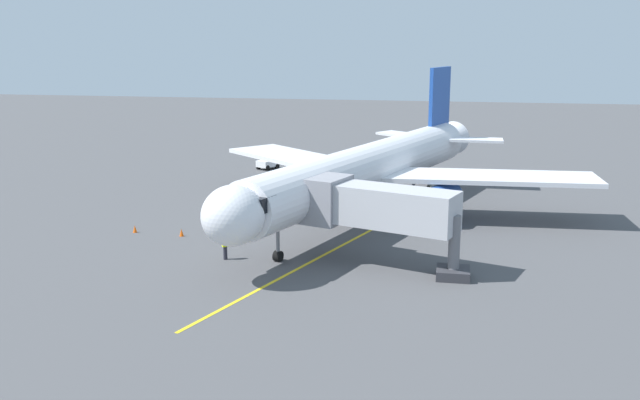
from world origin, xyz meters
TOP-DOWN VIEW (x-y plane):
  - ground_plane at (0.00, 0.00)m, footprint 220.00×220.00m
  - apron_lead_in_line at (-1.74, 7.83)m, footprint 13.20×37.92m
  - airplane at (-1.83, 1.57)m, footprint 32.92×39.17m
  - jet_bridge at (-3.25, 13.98)m, footprint 11.36×6.12m
  - ground_crew_marshaller at (6.14, 14.88)m, footprint 0.47×0.45m
  - ground_crew_wing_walker at (9.20, 4.51)m, footprint 0.45×0.35m
  - tug_near_nose at (11.95, -17.66)m, footprint 2.40×2.74m
  - belt_loader_portside at (6.83, -7.43)m, footprint 1.89×4.70m
  - belt_loader_starboard_side at (-6.82, -9.48)m, footprint 1.69×4.65m
  - safety_cone_nose_left at (14.88, 9.85)m, footprint 0.32×0.32m
  - safety_cone_nose_right at (11.07, 10.15)m, footprint 0.32×0.32m

SIDE VIEW (x-z plane):
  - ground_plane at x=0.00m, z-range 0.00..0.00m
  - apron_lead_in_line at x=-1.74m, z-range 0.00..0.01m
  - safety_cone_nose_left at x=14.88m, z-range 0.00..0.55m
  - safety_cone_nose_right at x=11.07m, z-range 0.00..0.55m
  - tug_near_nose at x=11.95m, z-range -0.05..1.45m
  - belt_loader_portside at x=6.83m, z-range -0.45..1.88m
  - belt_loader_starboard_side at x=-6.82m, z-range -0.45..1.88m
  - ground_crew_marshaller at x=6.14m, z-range 0.03..1.74m
  - ground_crew_wing_walker at x=9.20m, z-range 0.03..1.74m
  - jet_bridge at x=-3.25m, z-range 1.06..6.46m
  - airplane at x=-1.83m, z-range -1.75..9.75m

